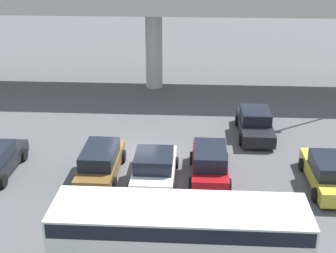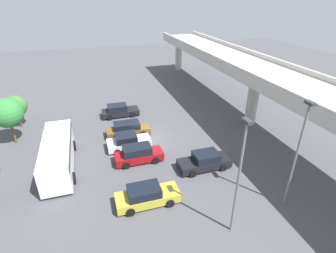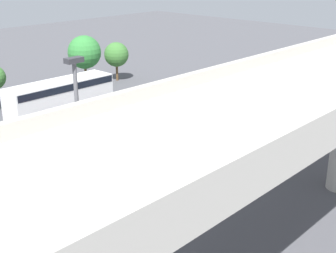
# 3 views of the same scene
# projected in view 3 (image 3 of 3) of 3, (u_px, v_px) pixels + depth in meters

# --- Properties ---
(ground_plane) EXTENTS (113.98, 113.98, 0.00)m
(ground_plane) POSITION_uv_depth(u_px,v_px,m) (169.00, 132.00, 33.88)
(ground_plane) COLOR #4C4C51
(parked_car_0) EXTENTS (2.18, 4.71, 1.54)m
(parked_car_0) POSITION_uv_depth(u_px,v_px,m) (204.00, 97.00, 39.89)
(parked_car_0) COLOR black
(parked_car_0) RESTS_ON ground_plane
(parked_car_1) EXTENTS (2.02, 4.87, 1.56)m
(parked_car_1) POSITION_uv_depth(u_px,v_px,m) (161.00, 111.00, 36.02)
(parked_car_1) COLOR brown
(parked_car_1) RESTS_ON ground_plane
(parked_car_2) EXTENTS (2.25, 4.45, 1.59)m
(parked_car_2) POSITION_uv_depth(u_px,v_px,m) (130.00, 119.00, 34.41)
(parked_car_2) COLOR silver
(parked_car_2) RESTS_ON ground_plane
(parked_car_3) EXTENTS (2.00, 4.54, 1.66)m
(parked_car_3) POSITION_uv_depth(u_px,v_px,m) (106.00, 129.00, 32.20)
(parked_car_3) COLOR maroon
(parked_car_3) RESTS_ON ground_plane
(parked_car_4) EXTENTS (2.13, 4.83, 1.57)m
(parked_car_4) POSITION_uv_depth(u_px,v_px,m) (130.00, 166.00, 26.66)
(parked_car_4) COLOR black
(parked_car_4) RESTS_ON ground_plane
(parked_car_5) EXTENTS (2.06, 4.87, 1.56)m
(parked_car_5) POSITION_uv_depth(u_px,v_px,m) (28.00, 152.00, 28.64)
(parked_car_5) COLOR gold
(parked_car_5) RESTS_ON ground_plane
(shuttle_bus) EXTENTS (8.94, 2.73, 2.71)m
(shuttle_bus) POSITION_uv_depth(u_px,v_px,m) (60.00, 94.00, 37.34)
(shuttle_bus) COLOR white
(shuttle_bus) RESTS_ON ground_plane
(lamp_post_near_aisle) EXTENTS (0.70, 0.35, 8.46)m
(lamp_post_near_aisle) POSITION_uv_depth(u_px,v_px,m) (80.00, 145.00, 18.55)
(lamp_post_near_aisle) COLOR slate
(lamp_post_near_aisle) RESTS_ON ground_plane
(tree_front_left) EXTENTS (2.47, 2.47, 3.92)m
(tree_front_left) POSITION_uv_depth(u_px,v_px,m) (116.00, 55.00, 47.17)
(tree_front_left) COLOR brown
(tree_front_left) RESTS_ON ground_plane
(tree_front_centre) EXTENTS (3.14, 3.14, 5.07)m
(tree_front_centre) POSITION_uv_depth(u_px,v_px,m) (84.00, 52.00, 44.06)
(tree_front_centre) COLOR brown
(tree_front_centre) RESTS_ON ground_plane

